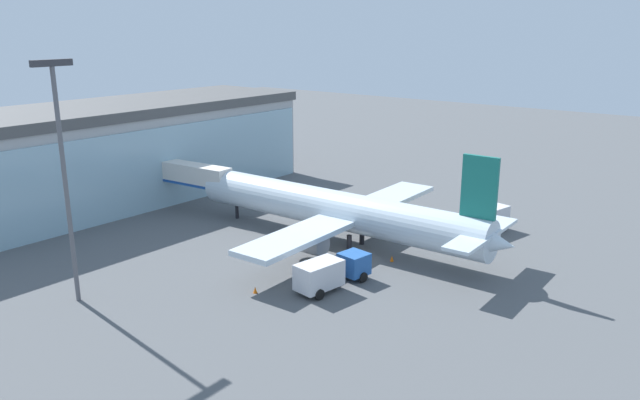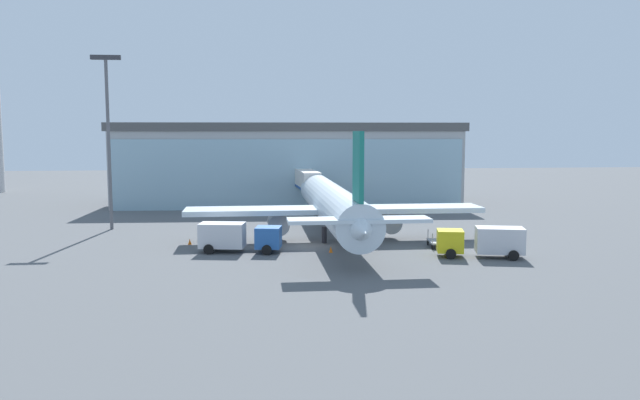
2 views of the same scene
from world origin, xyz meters
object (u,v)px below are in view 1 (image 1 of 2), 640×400
object	(u,v)px
apron_light_mast	(63,164)
catering_truck	(331,271)
safety_cone_wingtip	(255,290)
safety_cone_nose	(392,258)
baggage_cart	(428,226)
airplane	(339,211)
jet_bridge	(189,175)
fuel_truck	(483,220)

from	to	relation	value
apron_light_mast	catering_truck	distance (m)	22.87
apron_light_mast	safety_cone_wingtip	distance (m)	18.02
safety_cone_nose	baggage_cart	bearing A→B (deg)	9.16
catering_truck	safety_cone_wingtip	world-z (taller)	catering_truck
airplane	catering_truck	xyz separation A→B (m)	(-9.46, -5.91, -2.00)
jet_bridge	baggage_cart	size ratio (longest dim) A/B	3.97
fuel_truck	safety_cone_nose	world-z (taller)	fuel_truck
catering_truck	safety_cone_nose	world-z (taller)	catering_truck
jet_bridge	apron_light_mast	size ratio (longest dim) A/B	0.61
fuel_truck	apron_light_mast	bearing A→B (deg)	-15.59
baggage_cart	safety_cone_wingtip	xyz separation A→B (m)	(-23.45, 3.70, -0.23)
airplane	fuel_truck	bearing A→B (deg)	-131.93
apron_light_mast	baggage_cart	world-z (taller)	apron_light_mast
safety_cone_nose	safety_cone_wingtip	bearing A→B (deg)	157.68
fuel_truck	safety_cone_nose	distance (m)	13.40
safety_cone_wingtip	baggage_cart	bearing A→B (deg)	-8.97
safety_cone_nose	fuel_truck	bearing A→B (deg)	-15.17
apron_light_mast	safety_cone_nose	world-z (taller)	apron_light_mast
safety_cone_nose	apron_light_mast	bearing A→B (deg)	145.16
apron_light_mast	airplane	world-z (taller)	apron_light_mast
safety_cone_nose	jet_bridge	bearing A→B (deg)	90.05
fuel_truck	safety_cone_nose	xyz separation A→B (m)	(-12.88, 3.49, -1.19)
jet_bridge	airplane	distance (m)	21.09
airplane	safety_cone_wingtip	world-z (taller)	airplane
catering_truck	safety_cone_nose	xyz separation A→B (m)	(8.39, -1.02, -1.19)
airplane	fuel_truck	world-z (taller)	airplane
baggage_cart	catering_truck	bearing A→B (deg)	-82.95
apron_light_mast	safety_cone_wingtip	world-z (taller)	apron_light_mast
jet_bridge	catering_truck	world-z (taller)	jet_bridge
airplane	fuel_truck	distance (m)	15.88
baggage_cart	apron_light_mast	bearing A→B (deg)	-108.11
fuel_truck	baggage_cart	xyz separation A→B (m)	(-2.52, 5.16, -0.97)
airplane	baggage_cart	bearing A→B (deg)	-120.01
apron_light_mast	safety_cone_wingtip	bearing A→B (deg)	-47.27
catering_truck	safety_cone_wingtip	size ratio (longest dim) A/B	13.75
jet_bridge	baggage_cart	xyz separation A→B (m)	(10.38, -26.30, -3.83)
fuel_truck	airplane	bearing A→B (deg)	-28.52
apron_light_mast	fuel_truck	xyz separation A→B (m)	(35.64, -19.33, -9.83)
apron_light_mast	fuel_truck	size ratio (longest dim) A/B	2.51
baggage_cart	safety_cone_wingtip	distance (m)	23.74
apron_light_mast	catering_truck	bearing A→B (deg)	-45.90
baggage_cart	safety_cone_wingtip	size ratio (longest dim) A/B	5.33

